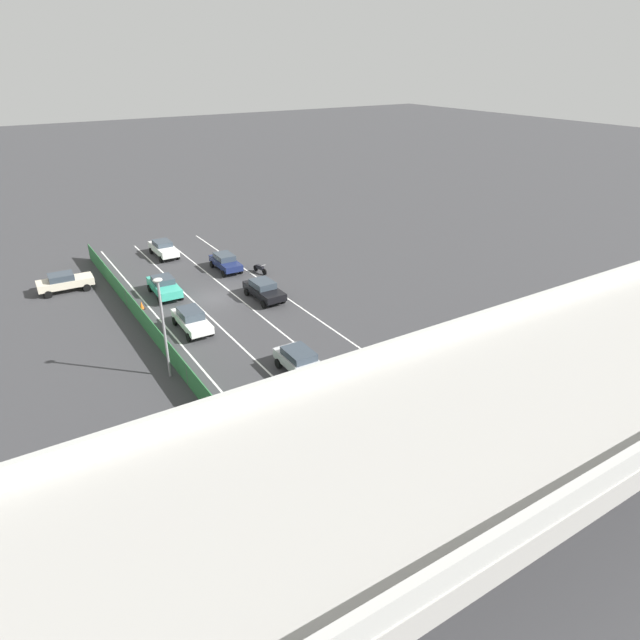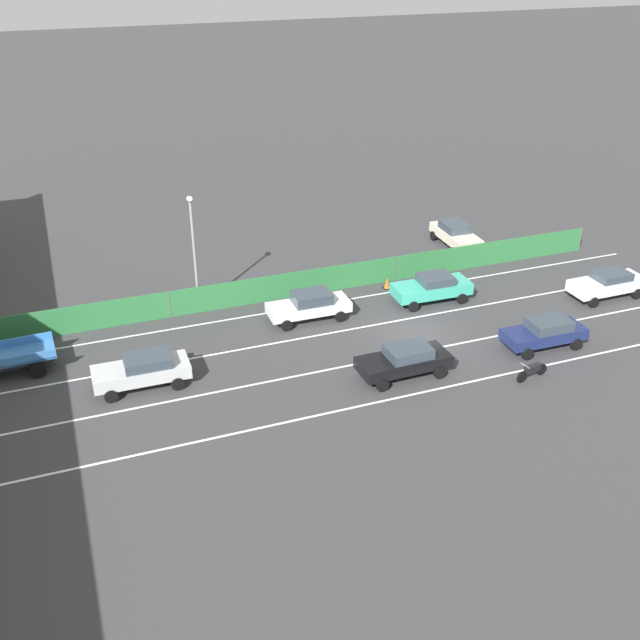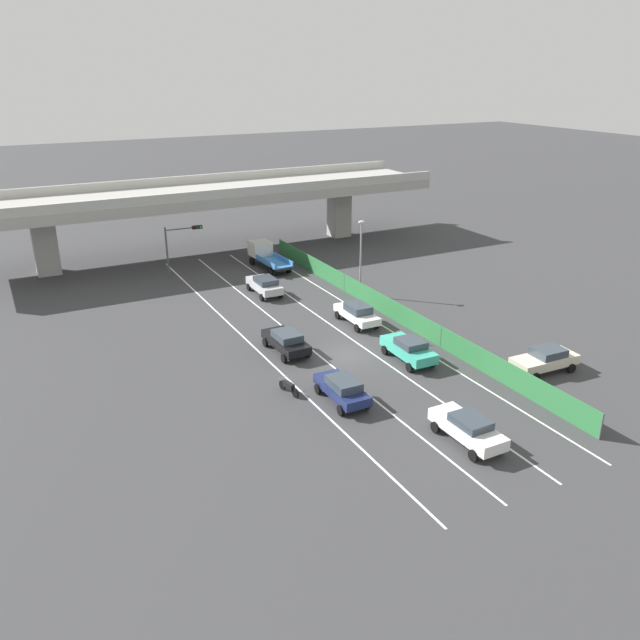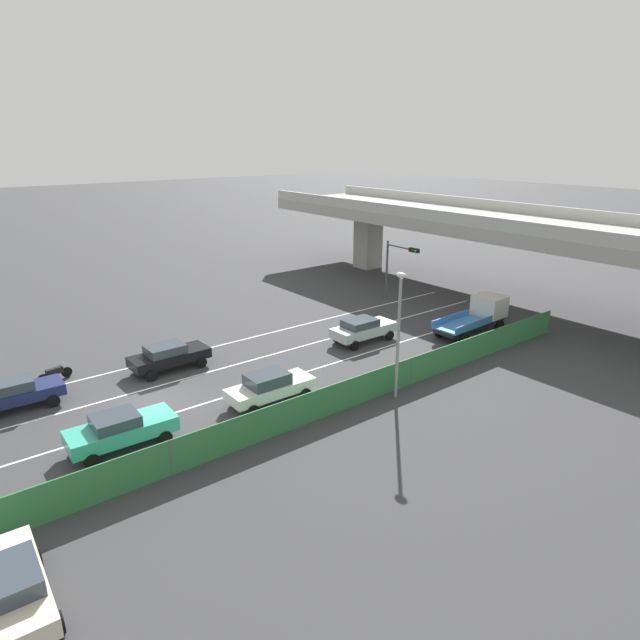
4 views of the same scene
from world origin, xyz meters
name	(u,v)px [view 2 (image 2 of 4)]	position (x,y,z in m)	size (l,w,h in m)	color
ground_plane	(415,334)	(0.00, 0.00, 0.00)	(300.00, 300.00, 0.00)	#38383A
lane_line_left_edge	(369,404)	(-5.26, 5.10, 0.00)	(0.14, 46.20, 0.01)	silver
lane_line_mid_left	(341,367)	(-1.75, 5.10, 0.00)	(0.14, 46.20, 0.01)	silver
lane_line_mid_right	(317,335)	(1.75, 5.10, 0.00)	(0.14, 46.20, 0.01)	silver
lane_line_right_edge	(296,308)	(5.26, 5.10, 0.00)	(0.14, 46.20, 0.01)	silver
green_fence	(288,286)	(6.73, 5.10, 0.80)	(0.10, 42.30, 1.61)	#2D753D
car_sedan_silver	(143,370)	(0.03, 14.67, 0.91)	(2.06, 4.61, 1.61)	#B7BABC
car_sedan_black	(405,360)	(-3.53, 2.46, 0.89)	(2.09, 4.62, 1.58)	black
car_hatchback_white	(608,283)	(0.13, -12.84, 0.90)	(1.99, 4.68, 1.60)	silver
car_taxi_teal	(432,287)	(3.34, -2.75, 0.90)	(2.16, 4.68, 1.63)	teal
car_sedan_navy	(545,332)	(-3.59, -5.71, 0.89)	(2.02, 4.44, 1.57)	navy
car_sedan_white	(309,305)	(3.71, 4.82, 0.90)	(2.01, 4.68, 1.64)	white
motorcycle	(532,370)	(-6.03, -3.28, 0.46)	(0.64, 1.93, 0.93)	black
parked_sedan_cream	(456,234)	(10.37, -8.36, 0.91)	(4.63, 2.19, 1.63)	beige
street_lamp	(193,242)	(7.31, 10.39, 4.14)	(0.60, 0.36, 6.77)	gray
traffic_cone	(387,283)	(5.84, -1.03, 0.32)	(0.47, 0.47, 0.69)	orange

